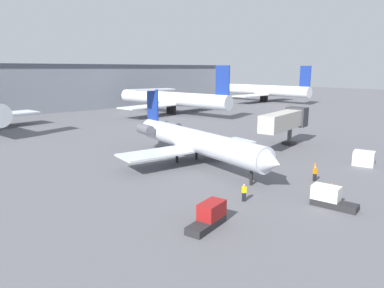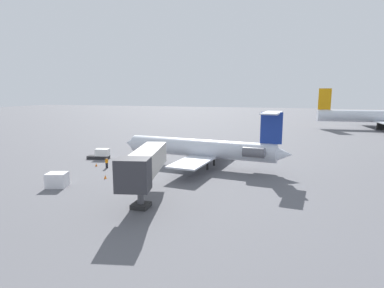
% 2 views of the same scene
% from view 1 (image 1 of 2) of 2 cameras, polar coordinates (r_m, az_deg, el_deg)
% --- Properties ---
extents(ground_plane, '(400.00, 400.00, 0.10)m').
position_cam_1_polar(ground_plane, '(43.10, 3.65, -4.67)').
color(ground_plane, '#5B5B60').
extents(regional_jet, '(20.17, 29.11, 9.29)m').
position_cam_1_polar(regional_jet, '(46.66, -0.00, 0.74)').
color(regional_jet, silver).
rests_on(regional_jet, ground_plane).
extents(jet_bridge, '(13.46, 5.47, 5.98)m').
position_cam_1_polar(jet_bridge, '(58.48, 14.95, 3.72)').
color(jet_bridge, '#B7B2A8').
rests_on(jet_bridge, ground_plane).
extents(ground_crew_marshaller, '(0.47, 0.40, 1.69)m').
position_cam_1_polar(ground_crew_marshaller, '(41.88, 19.17, -4.53)').
color(ground_crew_marshaller, black).
rests_on(ground_crew_marshaller, ground_plane).
extents(ground_crew_loader, '(0.47, 0.41, 1.69)m').
position_cam_1_polar(ground_crew_loader, '(34.10, 8.38, -7.73)').
color(ground_crew_loader, black).
rests_on(ground_crew_loader, ground_plane).
extents(baggage_tug_lead, '(2.08, 4.18, 1.90)m').
position_cam_1_polar(baggage_tug_lead, '(34.83, 21.26, -8.06)').
color(baggage_tug_lead, '#262628').
rests_on(baggage_tug_lead, ground_plane).
extents(baggage_tug_trailing, '(4.22, 2.30, 1.90)m').
position_cam_1_polar(baggage_tug_trailing, '(28.73, 2.81, -11.52)').
color(baggage_tug_trailing, '#262628').
rests_on(baggage_tug_trailing, ground_plane).
extents(cargo_container_uld, '(2.61, 2.96, 1.86)m').
position_cam_1_polar(cargo_container_uld, '(51.08, 25.92, -2.08)').
color(cargo_container_uld, silver).
rests_on(cargo_container_uld, ground_plane).
extents(traffic_cone_near, '(0.36, 0.36, 0.55)m').
position_cam_1_polar(traffic_cone_near, '(40.54, 21.60, -6.12)').
color(traffic_cone_near, orange).
rests_on(traffic_cone_near, ground_plane).
extents(traffic_cone_mid, '(0.36, 0.36, 0.55)m').
position_cam_1_polar(traffic_cone_mid, '(48.30, 19.20, -3.09)').
color(traffic_cone_mid, orange).
rests_on(traffic_cone_mid, ground_plane).
extents(terminal_building, '(144.21, 23.17, 13.70)m').
position_cam_1_polar(terminal_building, '(115.87, -27.06, 8.02)').
color(terminal_building, gray).
rests_on(terminal_building, ground_plane).
extents(parked_airliner_centre, '(33.09, 38.94, 13.12)m').
position_cam_1_polar(parked_airliner_centre, '(98.19, -3.29, 7.23)').
color(parked_airliner_centre, silver).
rests_on(parked_airliner_centre, ground_plane).
extents(parked_airliner_east_mid, '(31.31, 37.15, 13.31)m').
position_cam_1_polar(parked_airliner_east_mid, '(138.22, 11.63, 8.42)').
color(parked_airliner_east_mid, white).
rests_on(parked_airliner_east_mid, ground_plane).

